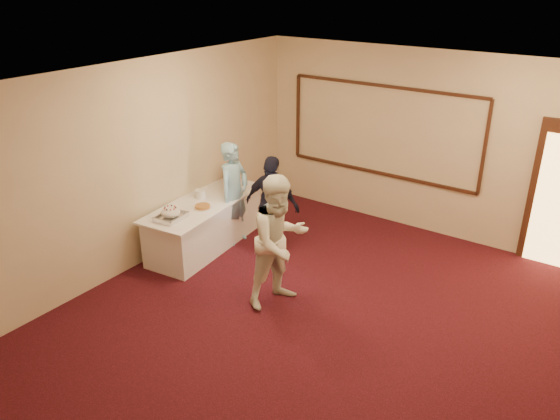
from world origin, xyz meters
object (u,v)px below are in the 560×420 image
object	(u,v)px
pavlova_tray	(171,214)
cupcake_stand	(232,173)
woman	(280,241)
plate_stack_b	(231,191)
guest	(272,205)
plate_stack_a	(201,194)
buffet_table	(205,224)
tart	(203,207)
man	(234,193)

from	to	relation	value
pavlova_tray	cupcake_stand	size ratio (longest dim) A/B	1.22
cupcake_stand	woman	size ratio (longest dim) A/B	0.23
plate_stack_b	pavlova_tray	bearing A→B (deg)	-98.00
guest	plate_stack_b	bearing A→B (deg)	-0.38
plate_stack_a	woman	xyz separation A→B (m)	(2.02, -0.71, 0.05)
buffet_table	plate_stack_b	world-z (taller)	plate_stack_b
cupcake_stand	tart	bearing A→B (deg)	-72.64
plate_stack_b	man	distance (m)	0.07
buffet_table	man	xyz separation A→B (m)	(0.28, 0.41, 0.45)
cupcake_stand	plate_stack_b	bearing A→B (deg)	-51.87
cupcake_stand	woman	world-z (taller)	woman
plate_stack_a	tart	distance (m)	0.42
cupcake_stand	woman	bearing A→B (deg)	-36.90
cupcake_stand	tart	distance (m)	1.20
tart	guest	distance (m)	1.07
plate_stack_a	woman	world-z (taller)	woman
tart	woman	xyz separation A→B (m)	(1.72, -0.42, 0.10)
pavlova_tray	tart	distance (m)	0.56
buffet_table	tart	world-z (taller)	tart
pavlova_tray	woman	distance (m)	1.85
cupcake_stand	plate_stack_a	xyz separation A→B (m)	(0.06, -0.85, -0.08)
cupcake_stand	tart	world-z (taller)	cupcake_stand
plate_stack_a	woman	bearing A→B (deg)	-19.34
tart	guest	bearing A→B (deg)	42.28
cupcake_stand	plate_stack_b	distance (m)	0.65
tart	man	size ratio (longest dim) A/B	0.16
plate_stack_b	guest	distance (m)	0.75
plate_stack_a	man	world-z (taller)	man
plate_stack_a	man	size ratio (longest dim) A/B	0.10
guest	cupcake_stand	bearing A→B (deg)	-27.40
plate_stack_a	tart	world-z (taller)	plate_stack_a
tart	guest	xyz separation A→B (m)	(0.79, 0.72, -0.02)
buffet_table	woman	size ratio (longest dim) A/B	1.30
buffet_table	woman	bearing A→B (deg)	-18.46
plate_stack_a	tart	size ratio (longest dim) A/B	0.63
buffet_table	pavlova_tray	world-z (taller)	pavlova_tray
pavlova_tray	plate_stack_a	world-z (taller)	pavlova_tray
plate_stack_b	man	world-z (taller)	man
buffet_table	guest	world-z (taller)	guest
guest	buffet_table	bearing A→B (deg)	20.80
plate_stack_b	man	size ratio (longest dim) A/B	0.12
plate_stack_b	man	xyz separation A→B (m)	(0.06, -0.01, -0.02)
tart	pavlova_tray	bearing A→B (deg)	-102.46
pavlova_tray	plate_stack_b	distance (m)	1.19
pavlova_tray	guest	distance (m)	1.56
pavlova_tray	man	distance (m)	1.19
plate_stack_a	woman	distance (m)	2.14
woman	guest	xyz separation A→B (m)	(-0.93, 1.14, -0.12)
cupcake_stand	guest	xyz separation A→B (m)	(1.15, -0.42, -0.14)
plate_stack_b	guest	xyz separation A→B (m)	(0.74, 0.09, -0.08)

